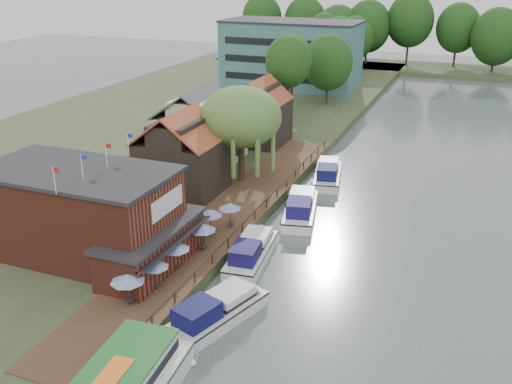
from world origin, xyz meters
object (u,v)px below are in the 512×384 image
at_px(cruiser_0, 216,308).
at_px(swan, 193,362).
at_px(cottage_a, 181,152).
at_px(cruiser_1, 251,249).
at_px(umbrella_1, 155,275).
at_px(cruiser_3, 328,171).
at_px(umbrella_2, 175,257).
at_px(umbrella_5, 230,215).
at_px(cruiser_2, 300,205).
at_px(willow, 241,135).
at_px(umbrella_0, 128,290).
at_px(umbrella_3, 202,237).
at_px(cottage_c, 259,111).
at_px(cottage_b, 200,125).
at_px(hotel_block, 291,54).
at_px(umbrella_4, 210,222).
at_px(pub, 101,216).

distance_m(cruiser_0, swan, 4.74).
relative_size(cottage_a, cruiser_1, 0.91).
xyz_separation_m(umbrella_1, cruiser_3, (5.01, 29.09, -1.11)).
bearing_deg(cruiser_0, umbrella_2, 162.95).
bearing_deg(umbrella_5, umbrella_1, -93.64).
height_order(cottage_a, cruiser_2, cottage_a).
height_order(willow, umbrella_0, willow).
bearing_deg(swan, umbrella_3, 113.91).
xyz_separation_m(cottage_c, umbrella_5, (7.25, -25.35, -2.96)).
height_order(cruiser_0, cruiser_2, cruiser_2).
bearing_deg(cottage_b, cottage_a, -73.30).
distance_m(willow, cruiser_0, 25.49).
bearing_deg(umbrella_0, cottage_a, 108.67).
height_order(hotel_block, umbrella_5, hotel_block).
bearing_deg(willow, umbrella_2, -81.46).
bearing_deg(swan, cottage_c, 106.21).
relative_size(umbrella_2, umbrella_4, 1.00).
bearing_deg(umbrella_0, pub, 137.85).
bearing_deg(umbrella_1, pub, 155.87).
relative_size(cottage_a, umbrella_1, 3.62).
relative_size(cruiser_2, swan, 22.67).
distance_m(cottage_c, umbrella_0, 39.85).
height_order(cottage_a, umbrella_5, cottage_a).
bearing_deg(swan, hotel_block, 104.35).
height_order(umbrella_0, cruiser_3, umbrella_0).
xyz_separation_m(hotel_block, cruiser_0, (19.70, -74.60, -5.99)).
bearing_deg(umbrella_4, cruiser_1, -15.50).
bearing_deg(cottage_c, cruiser_3, -34.19).
xyz_separation_m(cottage_a, cottage_c, (1.00, 19.00, 0.00)).
relative_size(pub, umbrella_0, 8.32).
bearing_deg(cottage_c, umbrella_5, -74.04).
height_order(umbrella_0, cruiser_0, umbrella_0).
distance_m(cottage_c, cruiser_3, 14.52).
relative_size(umbrella_2, umbrella_3, 1.00).
height_order(umbrella_1, cruiser_0, umbrella_1).
height_order(umbrella_0, cruiser_1, umbrella_0).
height_order(umbrella_1, umbrella_3, same).
bearing_deg(umbrella_3, umbrella_5, 86.37).
height_order(hotel_block, umbrella_1, hotel_block).
bearing_deg(umbrella_4, cruiser_0, -61.99).
xyz_separation_m(pub, cruiser_2, (11.64, 15.60, -3.44)).
bearing_deg(umbrella_0, willow, 95.34).
xyz_separation_m(willow, umbrella_4, (2.73, -13.32, -3.93)).
height_order(cottage_b, cottage_c, same).
distance_m(cruiser_1, cruiser_3, 20.72).
bearing_deg(umbrella_3, cottage_a, 125.36).
distance_m(cottage_a, cruiser_1, 15.55).
distance_m(cottage_b, umbrella_2, 27.25).
relative_size(hotel_block, cruiser_0, 2.64).
distance_m(willow, umbrella_3, 17.02).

